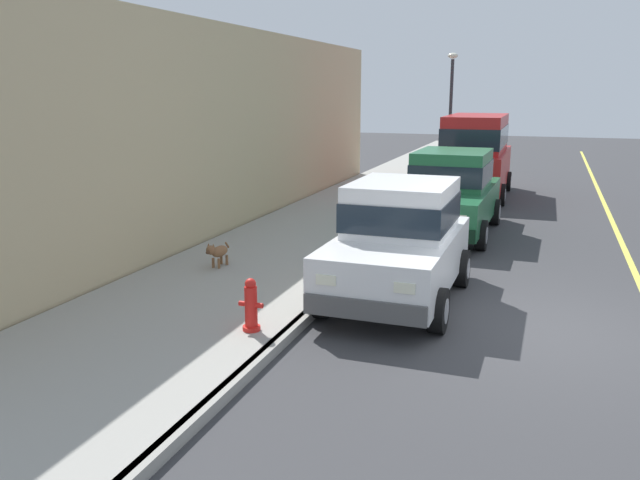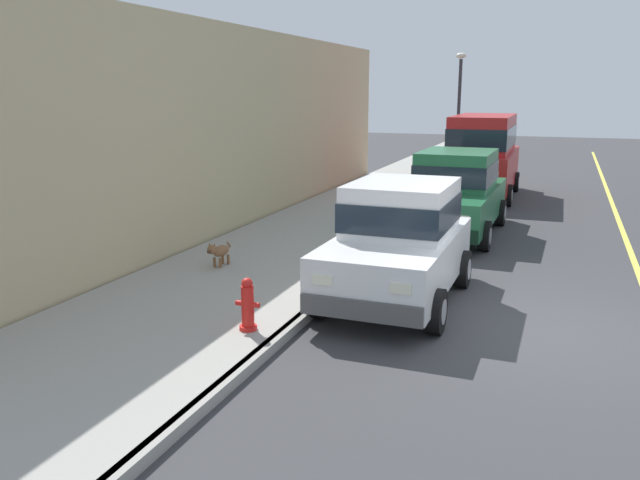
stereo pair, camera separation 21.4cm
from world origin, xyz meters
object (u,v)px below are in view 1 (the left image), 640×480
object	(u,v)px
dog_brown	(218,252)
car_red_van	(475,152)
car_white_hatchback	(399,240)
car_green_sedan	(451,191)
fire_hydrant	(251,306)
street_lamp	(451,100)

from	to	relation	value
dog_brown	car_red_van	bearing A→B (deg)	72.37
car_white_hatchback	car_green_sedan	bearing A→B (deg)	89.43
car_green_sedan	car_red_van	world-z (taller)	car_red_van
car_white_hatchback	car_green_sedan	distance (m)	5.21
car_white_hatchback	dog_brown	size ratio (longest dim) A/B	5.05
fire_hydrant	street_lamp	size ratio (longest dim) A/B	0.16
car_white_hatchback	car_red_van	xyz separation A→B (m)	(-0.04, 10.86, 0.42)
car_green_sedan	street_lamp	distance (m)	9.48
car_red_van	street_lamp	bearing A→B (deg)	110.63
car_green_sedan	dog_brown	size ratio (longest dim) A/B	6.13
fire_hydrant	street_lamp	distance (m)	16.93
car_white_hatchback	car_red_van	size ratio (longest dim) A/B	0.78
car_red_van	fire_hydrant	xyz separation A→B (m)	(-1.43, -13.23, -0.92)
fire_hydrant	dog_brown	bearing A→B (deg)	125.90
dog_brown	car_green_sedan	bearing A→B (deg)	55.00
street_lamp	car_green_sedan	bearing A→B (deg)	-81.23
car_white_hatchback	street_lamp	xyz separation A→B (m)	(-1.36, 14.38, 1.93)
fire_hydrant	car_green_sedan	bearing A→B (deg)	78.70
fire_hydrant	car_red_van	bearing A→B (deg)	83.84
car_red_van	street_lamp	distance (m)	4.06
car_white_hatchback	car_green_sedan	xyz separation A→B (m)	(0.05, 5.21, 0.01)
car_green_sedan	fire_hydrant	size ratio (longest dim) A/B	6.39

